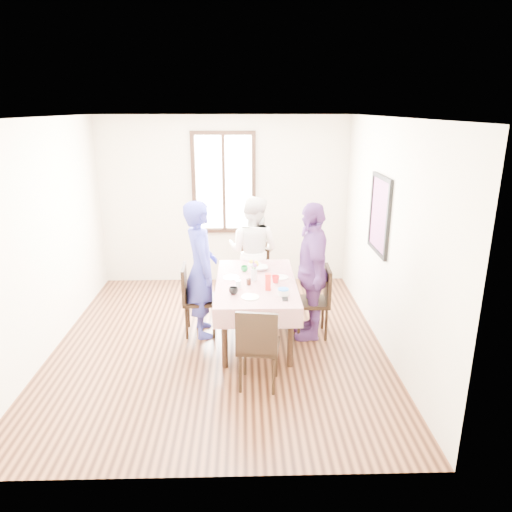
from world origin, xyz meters
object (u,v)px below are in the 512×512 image
Objects in this scene: person_left at (200,269)px; person_right at (312,271)px; chair_left at (200,300)px; person_far at (254,252)px; dining_table at (256,310)px; chair_far at (254,275)px; chair_right at (312,302)px; chair_near at (259,346)px.

person_right is (1.38, -0.10, -0.00)m from person_left.
person_right is at bearing -106.21° from person_left.
person_far reaches higher than chair_left.
person_left is (-0.69, 0.15, 0.50)m from dining_table.
person_right reaches higher than chair_far.
chair_right is at bearing 3.96° from dining_table.
person_left is 1.08× the size of person_far.
chair_near is at bearing -162.77° from person_left.
chair_near is (0.00, -2.16, 0.00)m from chair_far.
chair_far is 2.16m from chair_near.
dining_table is 1.15m from person_far.
chair_far is 1.31m from person_right.
chair_right reaches higher than dining_table.
chair_far is at bearing 98.42° from chair_near.
person_far is (0.00, 1.06, 0.43)m from dining_table.
person_right is (1.40, -0.10, 0.41)m from chair_left.
dining_table is 0.72m from chair_right.
chair_right is 1.33m from chair_near.
dining_table is 1.73× the size of chair_far.
person_far reaches higher than chair_right.
person_left reaches higher than chair_near.
chair_far is 0.35m from person_far.
chair_left is at bearing 76.35° from person_far.
person_far is at bearing 139.57° from chair_left.
chair_far is (-0.71, 1.03, 0.00)m from chair_right.
dining_table is 1.73× the size of chair_right.
chair_near is at bearing -30.78° from person_right.
person_right is at bearing 66.96° from chair_near.
person_left reaches higher than person_far.
chair_far is 1.23m from person_left.
person_right reaches higher than chair_left.
chair_far is at bearing 36.52° from chair_right.
chair_right is at bearing -106.16° from person_left.
person_far is 0.93× the size of person_right.
person_right reaches higher than chair_right.
person_far is (0.00, 2.14, 0.35)m from chair_near.
chair_far is 1.00× the size of chair_near.
chair_near is (0.71, -1.23, 0.00)m from chair_left.
chair_near is at bearing -90.00° from dining_table.
chair_right is 1.00× the size of chair_near.
chair_left is at bearing 88.01° from chair_right.
dining_table is 0.85m from person_right.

